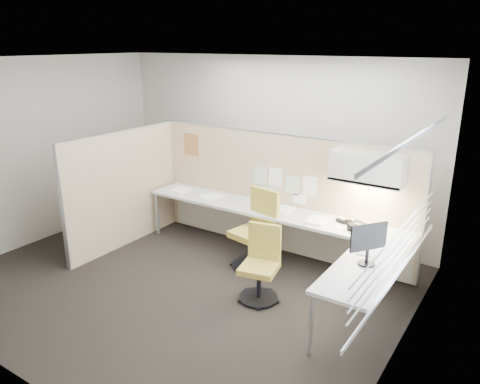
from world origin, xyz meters
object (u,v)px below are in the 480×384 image
Objects in this scene: chair_left at (257,232)px; chair_right at (261,266)px; desk at (286,226)px; monitor at (368,242)px; phone at (357,227)px.

chair_left reaches higher than chair_right.
desk is at bearing 86.38° from chair_right.
monitor is at bearing -6.57° from chair_right.
chair_right is (0.14, -0.90, -0.18)m from desk.
chair_right is at bearing -44.34° from chair_left.
chair_left is at bearing 112.45° from chair_right.
desk is 0.98m from phone.
chair_left is at bearing -150.47° from desk.
desk is 4.42× the size of chair_right.
chair_left is 4.14× the size of phone.
monitor is 0.96m from phone.
chair_right is at bearing -112.02° from phone.
monitor reaches higher than phone.
chair_left reaches higher than desk.
chair_right reaches higher than desk.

